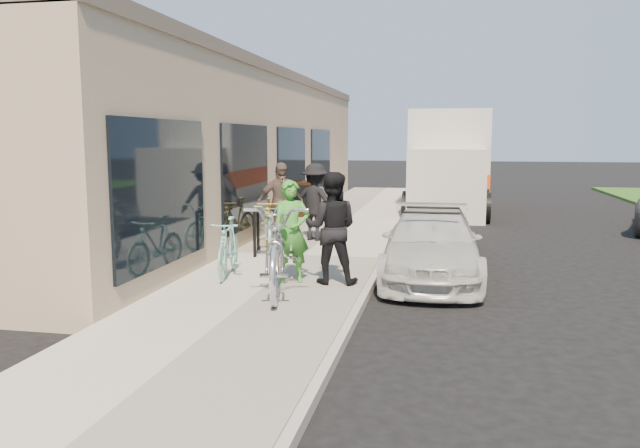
{
  "coord_description": "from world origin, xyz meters",
  "views": [
    {
      "loc": [
        0.71,
        -8.7,
        2.41
      ],
      "look_at": [
        -1.26,
        0.99,
        1.05
      ],
      "focal_mm": 35.0,
      "sensor_mm": 36.0,
      "label": 1
    }
  ],
  "objects_px": {
    "sedan_white": "(431,245)",
    "man_standing": "(331,228)",
    "bystander_a": "(315,202)",
    "bystander_b": "(280,203)",
    "sandwich_board": "(307,199)",
    "sedan_silver": "(440,228)",
    "woman_rider": "(291,231)",
    "cruiser_bike_a": "(228,247)",
    "moving_truck": "(449,166)",
    "bike_rack": "(256,228)",
    "cruiser_bike_c": "(268,221)",
    "tandem_bike": "(279,247)",
    "cruiser_bike_b": "(271,226)"
  },
  "relations": [
    {
      "from": "sedan_white",
      "to": "man_standing",
      "type": "relative_size",
      "value": 2.33
    },
    {
      "from": "bystander_a",
      "to": "bystander_b",
      "type": "bearing_deg",
      "value": 59.35
    },
    {
      "from": "sandwich_board",
      "to": "sedan_silver",
      "type": "distance_m",
      "value": 5.54
    },
    {
      "from": "man_standing",
      "to": "sedan_silver",
      "type": "bearing_deg",
      "value": -116.2
    },
    {
      "from": "sedan_white",
      "to": "woman_rider",
      "type": "bearing_deg",
      "value": -149.94
    },
    {
      "from": "sedan_silver",
      "to": "woman_rider",
      "type": "xyz_separation_m",
      "value": [
        -2.27,
        -4.07,
        0.46
      ]
    },
    {
      "from": "cruiser_bike_a",
      "to": "moving_truck",
      "type": "bearing_deg",
      "value": 64.77
    },
    {
      "from": "sandwich_board",
      "to": "moving_truck",
      "type": "height_order",
      "value": "moving_truck"
    },
    {
      "from": "bike_rack",
      "to": "sedan_white",
      "type": "relative_size",
      "value": 0.22
    },
    {
      "from": "man_standing",
      "to": "woman_rider",
      "type": "bearing_deg",
      "value": -0.26
    },
    {
      "from": "sandwich_board",
      "to": "bystander_b",
      "type": "distance_m",
      "value": 4.58
    },
    {
      "from": "sedan_silver",
      "to": "cruiser_bike_c",
      "type": "xyz_separation_m",
      "value": [
        -3.67,
        -0.54,
        0.13
      ]
    },
    {
      "from": "bystander_a",
      "to": "bystander_b",
      "type": "distance_m",
      "value": 0.87
    },
    {
      "from": "moving_truck",
      "to": "woman_rider",
      "type": "distance_m",
      "value": 12.36
    },
    {
      "from": "man_standing",
      "to": "cruiser_bike_a",
      "type": "distance_m",
      "value": 1.82
    },
    {
      "from": "man_standing",
      "to": "sedan_white",
      "type": "bearing_deg",
      "value": -144.09
    },
    {
      "from": "tandem_bike",
      "to": "cruiser_bike_b",
      "type": "xyz_separation_m",
      "value": [
        -1.13,
        3.45,
        -0.19
      ]
    },
    {
      "from": "cruiser_bike_a",
      "to": "bystander_b",
      "type": "distance_m",
      "value": 3.32
    },
    {
      "from": "cruiser_bike_a",
      "to": "cruiser_bike_b",
      "type": "bearing_deg",
      "value": 81.64
    },
    {
      "from": "woman_rider",
      "to": "bike_rack",
      "type": "bearing_deg",
      "value": 100.65
    },
    {
      "from": "bystander_a",
      "to": "cruiser_bike_b",
      "type": "bearing_deg",
      "value": 81.43
    },
    {
      "from": "bike_rack",
      "to": "bystander_b",
      "type": "xyz_separation_m",
      "value": [
        0.12,
        1.38,
        0.35
      ]
    },
    {
      "from": "tandem_bike",
      "to": "cruiser_bike_b",
      "type": "distance_m",
      "value": 3.63
    },
    {
      "from": "sedan_white",
      "to": "moving_truck",
      "type": "bearing_deg",
      "value": 86.99
    },
    {
      "from": "sedan_white",
      "to": "bystander_b",
      "type": "xyz_separation_m",
      "value": [
        -3.28,
        2.2,
        0.44
      ]
    },
    {
      "from": "moving_truck",
      "to": "bystander_a",
      "type": "xyz_separation_m",
      "value": [
        -2.93,
        -8.01,
        -0.47
      ]
    },
    {
      "from": "sedan_silver",
      "to": "woman_rider",
      "type": "height_order",
      "value": "woman_rider"
    },
    {
      "from": "bystander_a",
      "to": "cruiser_bike_c",
      "type": "bearing_deg",
      "value": 49.33
    },
    {
      "from": "cruiser_bike_a",
      "to": "cruiser_bike_c",
      "type": "height_order",
      "value": "cruiser_bike_c"
    },
    {
      "from": "bike_rack",
      "to": "cruiser_bike_a",
      "type": "distance_m",
      "value": 1.92
    },
    {
      "from": "moving_truck",
      "to": "cruiser_bike_c",
      "type": "height_order",
      "value": "moving_truck"
    },
    {
      "from": "sedan_white",
      "to": "cruiser_bike_a",
      "type": "height_order",
      "value": "sedan_white"
    },
    {
      "from": "sandwich_board",
      "to": "cruiser_bike_c",
      "type": "bearing_deg",
      "value": -95.99
    },
    {
      "from": "cruiser_bike_a",
      "to": "woman_rider",
      "type": "bearing_deg",
      "value": -19.91
    },
    {
      "from": "sandwich_board",
      "to": "bystander_b",
      "type": "height_order",
      "value": "bystander_b"
    },
    {
      "from": "bike_rack",
      "to": "sandwich_board",
      "type": "bearing_deg",
      "value": 93.17
    },
    {
      "from": "sandwich_board",
      "to": "moving_truck",
      "type": "distance_m",
      "value": 5.76
    },
    {
      "from": "man_standing",
      "to": "tandem_bike",
      "type": "bearing_deg",
      "value": 43.76
    },
    {
      "from": "bystander_b",
      "to": "moving_truck",
      "type": "bearing_deg",
      "value": 37.16
    },
    {
      "from": "sedan_silver",
      "to": "sedan_white",
      "type": "bearing_deg",
      "value": -87.38
    },
    {
      "from": "bike_rack",
      "to": "man_standing",
      "type": "height_order",
      "value": "man_standing"
    },
    {
      "from": "woman_rider",
      "to": "bystander_a",
      "type": "distance_m",
      "value": 4.12
    },
    {
      "from": "man_standing",
      "to": "cruiser_bike_c",
      "type": "relative_size",
      "value": 1.09
    },
    {
      "from": "tandem_bike",
      "to": "bystander_b",
      "type": "distance_m",
      "value": 4.35
    },
    {
      "from": "sandwich_board",
      "to": "cruiser_bike_c",
      "type": "xyz_separation_m",
      "value": [
        0.17,
        -4.54,
        -0.05
      ]
    },
    {
      "from": "cruiser_bike_c",
      "to": "man_standing",
      "type": "bearing_deg",
      "value": -72.53
    },
    {
      "from": "sedan_white",
      "to": "bystander_a",
      "type": "xyz_separation_m",
      "value": [
        -2.63,
        2.78,
        0.42
      ]
    },
    {
      "from": "sedan_white",
      "to": "moving_truck",
      "type": "xyz_separation_m",
      "value": [
        0.29,
        10.78,
        0.89
      ]
    },
    {
      "from": "woman_rider",
      "to": "bystander_a",
      "type": "bearing_deg",
      "value": 77.14
    },
    {
      "from": "sedan_white",
      "to": "cruiser_bike_b",
      "type": "xyz_separation_m",
      "value": [
        -3.29,
        1.45,
        0.04
      ]
    }
  ]
}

